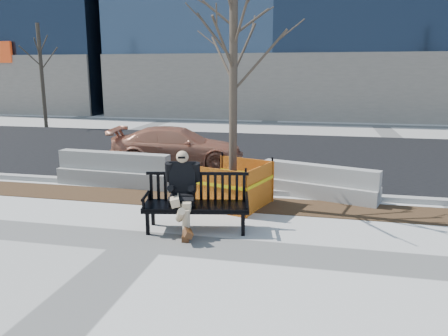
{
  "coord_description": "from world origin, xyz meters",
  "views": [
    {
      "loc": [
        2.96,
        -6.81,
        2.95
      ],
      "look_at": [
        1.16,
        1.37,
        1.09
      ],
      "focal_mm": 35.19,
      "sensor_mm": 36.0,
      "label": 1
    }
  ],
  "objects_px": {
    "jersey_barrier_left": "(115,185)",
    "sedan": "(178,165)",
    "seated_man": "(183,229)",
    "tree_fence": "(233,205)",
    "jersey_barrier_right": "(318,197)",
    "bench": "(197,230)"
  },
  "relations": [
    {
      "from": "sedan",
      "to": "jersey_barrier_left",
      "type": "relative_size",
      "value": 1.35
    },
    {
      "from": "seated_man",
      "to": "jersey_barrier_left",
      "type": "distance_m",
      "value": 3.93
    },
    {
      "from": "jersey_barrier_left",
      "to": "jersey_barrier_right",
      "type": "bearing_deg",
      "value": 3.43
    },
    {
      "from": "seated_man",
      "to": "jersey_barrier_right",
      "type": "relative_size",
      "value": 0.54
    },
    {
      "from": "seated_man",
      "to": "sedan",
      "type": "distance_m",
      "value": 5.85
    },
    {
      "from": "seated_man",
      "to": "jersey_barrier_left",
      "type": "xyz_separation_m",
      "value": [
        -2.77,
        2.78,
        0.0
      ]
    },
    {
      "from": "jersey_barrier_right",
      "to": "bench",
      "type": "bearing_deg",
      "value": -111.84
    },
    {
      "from": "bench",
      "to": "tree_fence",
      "type": "bearing_deg",
      "value": 67.13
    },
    {
      "from": "jersey_barrier_left",
      "to": "sedan",
      "type": "bearing_deg",
      "value": 76.89
    },
    {
      "from": "seated_man",
      "to": "tree_fence",
      "type": "bearing_deg",
      "value": 58.75
    },
    {
      "from": "jersey_barrier_right",
      "to": "jersey_barrier_left",
      "type": "bearing_deg",
      "value": -163.1
    },
    {
      "from": "sedan",
      "to": "seated_man",
      "type": "bearing_deg",
      "value": -168.0
    },
    {
      "from": "bench",
      "to": "jersey_barrier_right",
      "type": "relative_size",
      "value": 0.72
    },
    {
      "from": "seated_man",
      "to": "tree_fence",
      "type": "height_order",
      "value": "tree_fence"
    },
    {
      "from": "jersey_barrier_left",
      "to": "jersey_barrier_right",
      "type": "height_order",
      "value": "jersey_barrier_left"
    },
    {
      "from": "tree_fence",
      "to": "jersey_barrier_right",
      "type": "xyz_separation_m",
      "value": [
        1.88,
        1.04,
        0.0
      ]
    },
    {
      "from": "seated_man",
      "to": "sedan",
      "type": "height_order",
      "value": "seated_man"
    },
    {
      "from": "bench",
      "to": "seated_man",
      "type": "bearing_deg",
      "value": 168.46
    },
    {
      "from": "tree_fence",
      "to": "sedan",
      "type": "relative_size",
      "value": 1.25
    },
    {
      "from": "seated_man",
      "to": "jersey_barrier_left",
      "type": "height_order",
      "value": "seated_man"
    },
    {
      "from": "sedan",
      "to": "jersey_barrier_right",
      "type": "height_order",
      "value": "sedan"
    },
    {
      "from": "jersey_barrier_left",
      "to": "tree_fence",
      "type": "bearing_deg",
      "value": -13.74
    }
  ]
}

